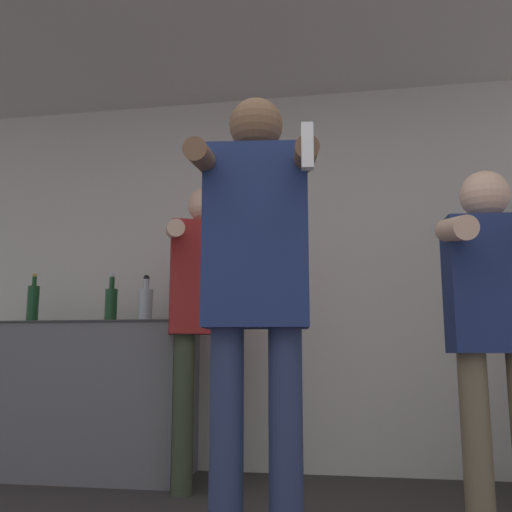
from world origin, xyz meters
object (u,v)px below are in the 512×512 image
at_px(bottle_clear_vodka, 33,303).
at_px(bottle_brown_liquor, 146,303).
at_px(person_man_side, 494,312).
at_px(person_woman_foreground, 256,281).
at_px(person_spectator_back, 205,299).
at_px(bottle_amber_bourbon, 111,303).

xyz_separation_m(bottle_clear_vodka, bottle_brown_liquor, (0.77, 0.00, -0.02)).
bearing_deg(person_man_side, person_woman_foreground, -147.01).
height_order(person_woman_foreground, person_spectator_back, person_spectator_back).
bearing_deg(person_spectator_back, bottle_brown_liquor, 150.48).
bearing_deg(bottle_amber_bourbon, bottle_clear_vodka, 180.00).
bearing_deg(person_spectator_back, bottle_amber_bourbon, 159.40).
distance_m(bottle_amber_bourbon, bottle_clear_vodka, 0.54).
relative_size(bottle_amber_bourbon, bottle_brown_liquor, 1.06).
bearing_deg(person_spectator_back, person_man_side, -25.12).
height_order(bottle_clear_vodka, person_spectator_back, person_spectator_back).
xyz_separation_m(bottle_amber_bourbon, person_man_side, (2.10, -0.92, -0.15)).
relative_size(bottle_clear_vodka, bottle_brown_liquor, 1.09).
relative_size(bottle_brown_liquor, person_woman_foreground, 0.18).
xyz_separation_m(bottle_amber_bourbon, person_woman_foreground, (1.20, -1.50, -0.07)).
relative_size(bottle_amber_bourbon, person_spectator_back, 0.18).
bearing_deg(bottle_clear_vodka, person_man_side, -19.20).
relative_size(bottle_amber_bourbon, person_woman_foreground, 0.19).
bearing_deg(bottle_clear_vodka, bottle_amber_bourbon, 0.00).
xyz_separation_m(bottle_clear_vodka, person_woman_foreground, (1.74, -1.50, -0.08)).
bearing_deg(bottle_brown_liquor, bottle_amber_bourbon, 180.00).
bearing_deg(bottle_clear_vodka, bottle_brown_liquor, 0.00).
distance_m(bottle_clear_vodka, person_woman_foreground, 2.30).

